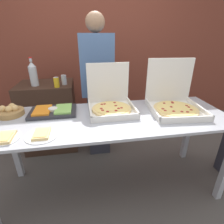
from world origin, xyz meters
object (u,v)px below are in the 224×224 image
object	(u,v)px
paper_plate_front_center	(42,134)
veggie_tray	(53,111)
paper_plate_front_left	(5,138)
pizza_box_near_left	(111,102)
pizza_box_far_left	(174,102)
person_guest_cap	(97,88)
bread_basket	(10,111)
soda_bottle	(33,74)
soda_can_silver	(64,80)
soda_can_colored	(56,82)

from	to	relation	value
paper_plate_front_center	veggie_tray	xyz separation A→B (m)	(0.03, 0.41, 0.01)
veggie_tray	paper_plate_front_center	bearing A→B (deg)	-94.34
paper_plate_front_left	pizza_box_near_left	bearing A→B (deg)	26.05
paper_plate_front_center	paper_plate_front_left	bearing A→B (deg)	-177.85
paper_plate_front_left	veggie_tray	xyz separation A→B (m)	(0.29, 0.42, 0.01)
pizza_box_far_left	paper_plate_front_left	distance (m)	1.53
pizza_box_near_left	person_guest_cap	xyz separation A→B (m)	(-0.09, 0.51, 0.00)
paper_plate_front_left	person_guest_cap	world-z (taller)	person_guest_cap
veggie_tray	bread_basket	xyz separation A→B (m)	(-0.40, 0.02, 0.01)
bread_basket	paper_plate_front_center	bearing A→B (deg)	-50.04
soda_bottle	person_guest_cap	bearing A→B (deg)	-12.74
veggie_tray	bread_basket	bearing A→B (deg)	176.57
person_guest_cap	veggie_tray	bearing A→B (deg)	46.40
pizza_box_far_left	veggie_tray	size ratio (longest dim) A/B	1.24
paper_plate_front_left	bread_basket	xyz separation A→B (m)	(-0.11, 0.44, 0.02)
paper_plate_front_left	person_guest_cap	size ratio (longest dim) A/B	0.11
soda_can_silver	soda_can_colored	world-z (taller)	same
bread_basket	paper_plate_front_left	bearing A→B (deg)	-76.61
paper_plate_front_left	soda_bottle	xyz separation A→B (m)	(-0.01, 1.10, 0.24)
pizza_box_near_left	soda_can_colored	world-z (taller)	pizza_box_near_left
soda_bottle	person_guest_cap	size ratio (longest dim) A/B	0.20
veggie_tray	bread_basket	distance (m)	0.40
pizza_box_far_left	soda_can_silver	world-z (taller)	pizza_box_far_left
bread_basket	soda_bottle	size ratio (longest dim) A/B	0.69
soda_can_silver	person_guest_cap	bearing A→B (deg)	-22.35
soda_bottle	soda_can_silver	world-z (taller)	soda_bottle
pizza_box_near_left	soda_can_silver	size ratio (longest dim) A/B	3.75
soda_bottle	soda_can_colored	size ratio (longest dim) A/B	2.84
bread_basket	soda_bottle	distance (m)	0.70
pizza_box_near_left	soda_can_colored	size ratio (longest dim) A/B	3.75
paper_plate_front_center	veggie_tray	size ratio (longest dim) A/B	0.58
soda_bottle	person_guest_cap	xyz separation A→B (m)	(0.78, -0.18, -0.17)
paper_plate_front_center	soda_bottle	size ratio (longest dim) A/B	0.72
pizza_box_far_left	soda_bottle	distance (m)	1.71
veggie_tray	soda_can_colored	xyz separation A→B (m)	(-0.02, 0.57, 0.14)
pizza_box_near_left	soda_can_silver	bearing A→B (deg)	126.22
soda_can_silver	soda_bottle	bearing A→B (deg)	179.19
pizza_box_far_left	veggie_tray	xyz separation A→B (m)	(-1.20, 0.11, -0.06)
soda_can_silver	paper_plate_front_center	bearing A→B (deg)	-95.03
pizza_box_near_left	paper_plate_front_left	size ratio (longest dim) A/B	2.30
pizza_box_far_left	soda_can_silver	size ratio (longest dim) A/B	4.41
soda_bottle	person_guest_cap	world-z (taller)	person_guest_cap
pizza_box_near_left	soda_can_colored	bearing A→B (deg)	135.55
soda_can_silver	bread_basket	bearing A→B (deg)	-125.09
veggie_tray	soda_can_colored	size ratio (longest dim) A/B	3.54
person_guest_cap	bread_basket	bearing A→B (deg)	28.82
pizza_box_far_left	veggie_tray	world-z (taller)	pizza_box_far_left
soda_can_colored	person_guest_cap	bearing A→B (deg)	-6.75
veggie_tray	bread_basket	size ratio (longest dim) A/B	1.80
pizza_box_near_left	pizza_box_far_left	world-z (taller)	pizza_box_far_left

